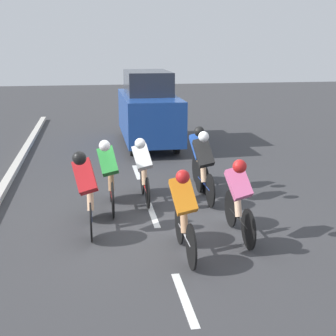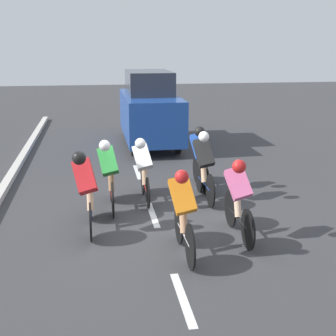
{
  "view_description": "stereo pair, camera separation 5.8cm",
  "coord_description": "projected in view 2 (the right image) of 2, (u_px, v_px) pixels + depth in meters",
  "views": [
    {
      "loc": [
        1.13,
        8.54,
        3.32
      ],
      "look_at": [
        -0.31,
        -0.13,
        0.95
      ],
      "focal_mm": 50.0,
      "sensor_mm": 36.0,
      "label": 1
    },
    {
      "loc": [
        1.07,
        8.55,
        3.32
      ],
      "look_at": [
        -0.31,
        -0.13,
        0.95
      ],
      "focal_mm": 50.0,
      "sensor_mm": 36.0,
      "label": 2
    }
  ],
  "objects": [
    {
      "name": "cyclist_orange",
      "position": [
        183.0,
        211.0,
        7.28
      ],
      "size": [
        0.42,
        1.66,
        1.51
      ],
      "color": "black",
      "rests_on": "ground"
    },
    {
      "name": "lane_stripe_mid",
      "position": [
        153.0,
        214.0,
        9.31
      ],
      "size": [
        0.12,
        1.4,
        0.01
      ],
      "primitive_type": "cube",
      "color": "white",
      "rests_on": "ground"
    },
    {
      "name": "cyclist_white",
      "position": [
        143.0,
        167.0,
        9.87
      ],
      "size": [
        0.44,
        1.62,
        1.45
      ],
      "color": "black",
      "rests_on": "ground"
    },
    {
      "name": "cyclist_pink",
      "position": [
        238.0,
        196.0,
        7.97
      ],
      "size": [
        0.45,
        1.7,
        1.49
      ],
      "color": "black",
      "rests_on": "ground"
    },
    {
      "name": "ground_plane",
      "position": [
        154.0,
        217.0,
        9.18
      ],
      "size": [
        60.0,
        60.0,
        0.0
      ],
      "primitive_type": "plane",
      "color": "#38383A"
    },
    {
      "name": "cyclist_blue",
      "position": [
        200.0,
        155.0,
        10.75
      ],
      "size": [
        0.43,
        1.64,
        1.52
      ],
      "color": "black",
      "rests_on": "ground"
    },
    {
      "name": "lane_stripe_far",
      "position": [
        137.0,
        172.0,
        12.36
      ],
      "size": [
        0.12,
        1.4,
        0.01
      ],
      "primitive_type": "cube",
      "color": "white",
      "rests_on": "ground"
    },
    {
      "name": "cyclist_black",
      "position": [
        204.0,
        164.0,
        9.95
      ],
      "size": [
        0.43,
        1.75,
        1.56
      ],
      "color": "black",
      "rests_on": "ground"
    },
    {
      "name": "lane_stripe_near",
      "position": [
        183.0,
        298.0,
        6.25
      ],
      "size": [
        0.12,
        1.4,
        0.01
      ],
      "primitive_type": "cube",
      "color": "white",
      "rests_on": "ground"
    },
    {
      "name": "support_car",
      "position": [
        150.0,
        109.0,
        15.33
      ],
      "size": [
        1.7,
        4.35,
        2.42
      ],
      "color": "black",
      "rests_on": "ground"
    },
    {
      "name": "cyclist_green",
      "position": [
        109.0,
        173.0,
        9.36
      ],
      "size": [
        0.43,
        1.71,
        1.51
      ],
      "color": "black",
      "rests_on": "ground"
    },
    {
      "name": "cyclist_red",
      "position": [
        86.0,
        188.0,
        8.27
      ],
      "size": [
        0.46,
        1.69,
        1.55
      ],
      "color": "black",
      "rests_on": "ground"
    }
  ]
}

